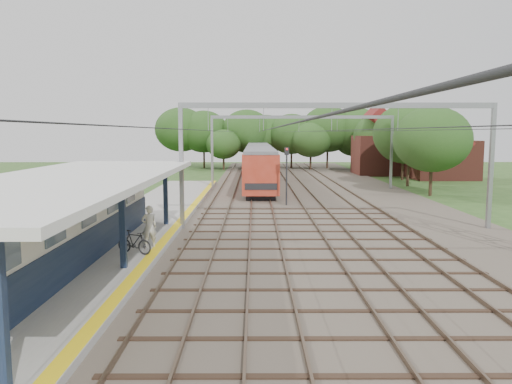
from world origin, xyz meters
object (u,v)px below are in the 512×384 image
object	(u,v)px
person	(149,226)
signal_post	(287,170)
bicycle	(134,242)
train	(259,162)

from	to	relation	value
person	signal_post	world-z (taller)	signal_post
bicycle	train	xyz separation A→B (m)	(5.51, 35.72, 1.31)
person	bicycle	distance (m)	1.38
signal_post	train	bearing A→B (deg)	79.46
bicycle	train	bearing A→B (deg)	14.44
bicycle	train	distance (m)	36.17
train	bicycle	bearing A→B (deg)	-98.77
bicycle	person	bearing A→B (deg)	6.91
person	train	xyz separation A→B (m)	(5.14, 34.46, 0.88)
train	signal_post	world-z (taller)	signal_post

